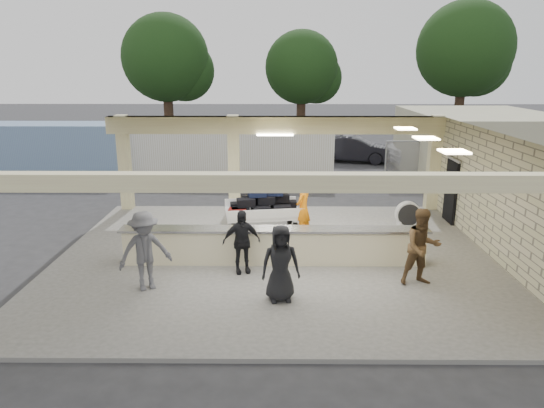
{
  "coord_description": "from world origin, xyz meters",
  "views": [
    {
      "loc": [
        0.04,
        -12.66,
        5.18
      ],
      "look_at": [
        -0.08,
        1.0,
        1.32
      ],
      "focal_mm": 32.0,
      "sensor_mm": 36.0,
      "label": 1
    }
  ],
  "objects_px": {
    "baggage_counter": "(274,246)",
    "baggage_handler": "(303,208)",
    "car_white_b": "(480,150)",
    "container_white": "(213,150)",
    "luggage_cart": "(262,208)",
    "passenger_a": "(422,247)",
    "drum_fan": "(408,214)",
    "passenger_d": "(280,263)",
    "car_dark": "(354,149)",
    "passenger_c": "(145,251)",
    "passenger_b": "(241,242)",
    "car_white_a": "(439,152)",
    "container_blue": "(35,150)"
  },
  "relations": [
    {
      "from": "car_white_b",
      "to": "container_blue",
      "type": "relative_size",
      "value": 0.48
    },
    {
      "from": "baggage_handler",
      "to": "container_white",
      "type": "bearing_deg",
      "value": -126.98
    },
    {
      "from": "luggage_cart",
      "to": "car_white_a",
      "type": "height_order",
      "value": "car_white_a"
    },
    {
      "from": "drum_fan",
      "to": "passenger_c",
      "type": "relative_size",
      "value": 0.47
    },
    {
      "from": "passenger_a",
      "to": "passenger_c",
      "type": "bearing_deg",
      "value": 174.56
    },
    {
      "from": "luggage_cart",
      "to": "car_white_b",
      "type": "xyz_separation_m",
      "value": [
        11.78,
        11.9,
        -0.1
      ]
    },
    {
      "from": "car_white_a",
      "to": "car_white_b",
      "type": "xyz_separation_m",
      "value": [
        2.48,
        0.57,
        -0.02
      ]
    },
    {
      "from": "baggage_counter",
      "to": "luggage_cart",
      "type": "xyz_separation_m",
      "value": [
        -0.39,
        2.7,
        0.26
      ]
    },
    {
      "from": "baggage_counter",
      "to": "container_blue",
      "type": "relative_size",
      "value": 0.83
    },
    {
      "from": "baggage_handler",
      "to": "drum_fan",
      "type": "bearing_deg",
      "value": 130.26
    },
    {
      "from": "passenger_b",
      "to": "luggage_cart",
      "type": "bearing_deg",
      "value": 67.52
    },
    {
      "from": "car_white_a",
      "to": "car_dark",
      "type": "xyz_separation_m",
      "value": [
        -4.47,
        1.04,
        -0.04
      ]
    },
    {
      "from": "baggage_counter",
      "to": "baggage_handler",
      "type": "distance_m",
      "value": 2.47
    },
    {
      "from": "baggage_counter",
      "to": "car_white_a",
      "type": "height_order",
      "value": "car_white_a"
    },
    {
      "from": "luggage_cart",
      "to": "passenger_d",
      "type": "xyz_separation_m",
      "value": [
        0.54,
        -4.85,
        0.13
      ]
    },
    {
      "from": "passenger_b",
      "to": "passenger_d",
      "type": "bearing_deg",
      "value": -72.29
    },
    {
      "from": "passenger_c",
      "to": "container_blue",
      "type": "distance_m",
      "value": 15.73
    },
    {
      "from": "luggage_cart",
      "to": "passenger_a",
      "type": "xyz_separation_m",
      "value": [
        3.93,
        -4.0,
        0.2
      ]
    },
    {
      "from": "luggage_cart",
      "to": "container_blue",
      "type": "distance_m",
      "value": 14.38
    },
    {
      "from": "baggage_handler",
      "to": "passenger_c",
      "type": "distance_m",
      "value": 5.51
    },
    {
      "from": "passenger_a",
      "to": "container_blue",
      "type": "distance_m",
      "value": 19.94
    },
    {
      "from": "passenger_b",
      "to": "container_blue",
      "type": "relative_size",
      "value": 0.17
    },
    {
      "from": "car_white_b",
      "to": "container_white",
      "type": "xyz_separation_m",
      "value": [
        -14.44,
        -3.25,
        0.52
      ]
    },
    {
      "from": "drum_fan",
      "to": "container_blue",
      "type": "bearing_deg",
      "value": 150.69
    },
    {
      "from": "baggage_handler",
      "to": "passenger_c",
      "type": "bearing_deg",
      "value": -15.48
    },
    {
      "from": "passenger_a",
      "to": "container_blue",
      "type": "xyz_separation_m",
      "value": [
        -15.38,
        12.69,
        0.23
      ]
    },
    {
      "from": "baggage_counter",
      "to": "car_dark",
      "type": "xyz_separation_m",
      "value": [
        4.44,
        15.06,
        0.14
      ]
    },
    {
      "from": "drum_fan",
      "to": "baggage_handler",
      "type": "relative_size",
      "value": 0.52
    },
    {
      "from": "car_white_b",
      "to": "container_white",
      "type": "distance_m",
      "value": 14.81
    },
    {
      "from": "car_white_a",
      "to": "car_white_b",
      "type": "relative_size",
      "value": 1.13
    },
    {
      "from": "car_white_a",
      "to": "car_white_b",
      "type": "distance_m",
      "value": 2.55
    },
    {
      "from": "car_white_a",
      "to": "container_blue",
      "type": "height_order",
      "value": "container_blue"
    },
    {
      "from": "passenger_b",
      "to": "car_white_a",
      "type": "relative_size",
      "value": 0.31
    },
    {
      "from": "passenger_d",
      "to": "car_white_b",
      "type": "distance_m",
      "value": 20.18
    },
    {
      "from": "container_blue",
      "to": "car_dark",
      "type": "bearing_deg",
      "value": 12.99
    },
    {
      "from": "passenger_b",
      "to": "passenger_d",
      "type": "relative_size",
      "value": 0.94
    },
    {
      "from": "passenger_d",
      "to": "drum_fan",
      "type": "bearing_deg",
      "value": 42.75
    },
    {
      "from": "passenger_d",
      "to": "container_blue",
      "type": "xyz_separation_m",
      "value": [
        -11.99,
        13.54,
        0.3
      ]
    },
    {
      "from": "passenger_d",
      "to": "car_white_b",
      "type": "bearing_deg",
      "value": 48.42
    },
    {
      "from": "drum_fan",
      "to": "passenger_d",
      "type": "height_order",
      "value": "passenger_d"
    },
    {
      "from": "passenger_d",
      "to": "container_blue",
      "type": "bearing_deg",
      "value": 123.82
    },
    {
      "from": "passenger_c",
      "to": "car_white_b",
      "type": "xyz_separation_m",
      "value": [
        14.41,
        16.22,
        -0.31
      ]
    },
    {
      "from": "car_white_b",
      "to": "baggage_counter",
      "type": "bearing_deg",
      "value": 156.13
    },
    {
      "from": "car_white_b",
      "to": "luggage_cart",
      "type": "bearing_deg",
      "value": 149.37
    },
    {
      "from": "baggage_handler",
      "to": "passenger_b",
      "type": "height_order",
      "value": "baggage_handler"
    },
    {
      "from": "passenger_a",
      "to": "car_white_b",
      "type": "bearing_deg",
      "value": 55.44
    },
    {
      "from": "car_dark",
      "to": "container_white",
      "type": "height_order",
      "value": "container_white"
    },
    {
      "from": "passenger_d",
      "to": "container_white",
      "type": "xyz_separation_m",
      "value": [
        -3.19,
        13.5,
        0.29
      ]
    },
    {
      "from": "passenger_c",
      "to": "car_dark",
      "type": "relative_size",
      "value": 0.44
    },
    {
      "from": "baggage_handler",
      "to": "passenger_a",
      "type": "xyz_separation_m",
      "value": [
        2.65,
        -3.57,
        0.08
      ]
    }
  ]
}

